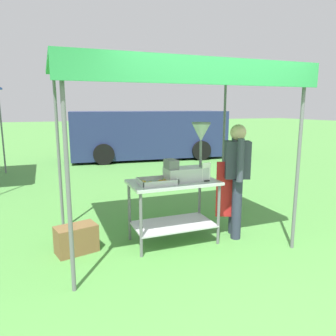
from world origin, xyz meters
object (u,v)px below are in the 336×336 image
vendor (236,175)px  supply_crate (76,239)px  van_navy (148,134)px  donut_fryer (189,160)px  stall_canopy (171,74)px  donut_cart (173,198)px  donut_tray (158,182)px  menu_sign (206,173)px

vendor → supply_crate: bearing=173.2°
van_navy → donut_fryer: bearing=-103.3°
vendor → stall_canopy: bearing=166.3°
stall_canopy → donut_cart: stall_canopy is taller
stall_canopy → donut_tray: 1.41m
menu_sign → van_navy: van_navy is taller
menu_sign → van_navy: 7.50m
donut_cart → stall_canopy: bearing=90.0°
donut_cart → donut_tray: donut_tray is taller
donut_fryer → supply_crate: donut_fryer is taller
donut_cart → donut_tray: bearing=-163.5°
supply_crate → donut_fryer: bearing=-6.4°
stall_canopy → supply_crate: bearing=178.2°
menu_sign → supply_crate: size_ratio=0.45×
donut_fryer → van_navy: 7.41m
stall_canopy → menu_sign: (0.41, -0.26, -1.29)m
stall_canopy → supply_crate: 2.44m
donut_fryer → menu_sign: size_ratio=3.10×
stall_canopy → donut_tray: bearing=-145.3°
stall_canopy → donut_tray: stall_canopy is taller
stall_canopy → menu_sign: stall_canopy is taller
donut_tray → donut_fryer: size_ratio=0.61×
donut_fryer → menu_sign: (0.19, -0.13, -0.17)m
donut_fryer → van_navy: size_ratio=0.14×
donut_fryer → donut_cart: bearing=172.4°
menu_sign → donut_tray: bearing=172.7°
donut_fryer → donut_tray: bearing=-174.6°
stall_canopy → donut_fryer: size_ratio=3.85×
donut_cart → van_navy: (1.92, 7.18, 0.25)m
donut_fryer → vendor: size_ratio=0.48×
donut_cart → menu_sign: (0.41, -0.16, 0.34)m
menu_sign → vendor: vendor is taller
donut_cart → van_navy: van_navy is taller
donut_tray → menu_sign: size_ratio=1.89×
stall_canopy → vendor: bearing=-13.7°
donut_cart → donut_fryer: (0.22, -0.03, 0.51)m
stall_canopy → donut_fryer: 1.14m
vendor → donut_cart: bearing=172.4°
donut_fryer → van_navy: (1.70, 7.21, -0.26)m
stall_canopy → donut_tray: (-0.25, -0.17, -1.37)m
donut_tray → menu_sign: bearing=-7.3°
donut_fryer → van_navy: van_navy is taller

